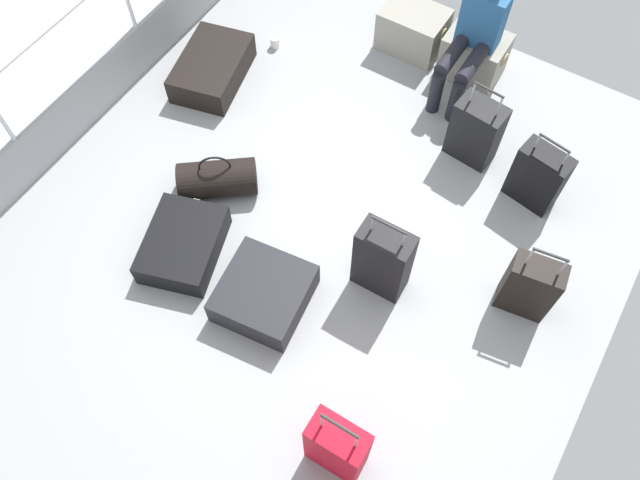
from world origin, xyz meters
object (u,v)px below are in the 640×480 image
(passenger_seated, at_px, (474,34))
(duffel_bag, at_px, (218,179))
(suitcase_5, at_px, (530,287))
(cargo_crate_1, at_px, (474,55))
(suitcase_0, at_px, (538,177))
(suitcase_7, at_px, (476,131))
(suitcase_3, at_px, (183,245))
(suitcase_6, at_px, (212,68))
(paper_cup, at_px, (275,42))
(suitcase_2, at_px, (264,294))
(cargo_crate_0, at_px, (413,29))
(suitcase_1, at_px, (337,447))
(suitcase_4, at_px, (383,260))

(passenger_seated, relative_size, duffel_bag, 1.70)
(suitcase_5, bearing_deg, cargo_crate_1, 124.23)
(passenger_seated, bearing_deg, suitcase_5, -52.90)
(passenger_seated, distance_m, suitcase_0, 1.26)
(suitcase_0, height_order, suitcase_7, suitcase_7)
(suitcase_3, xyz_separation_m, duffel_bag, (-0.11, 0.59, 0.04))
(suitcase_7, bearing_deg, suitcase_6, -169.10)
(suitcase_3, relative_size, paper_cup, 7.95)
(cargo_crate_1, relative_size, paper_cup, 5.44)
(passenger_seated, xyz_separation_m, suitcase_2, (-0.29, -2.59, -0.46))
(cargo_crate_0, bearing_deg, duffel_bag, -103.91)
(suitcase_1, bearing_deg, suitcase_2, 146.29)
(suitcase_1, height_order, suitcase_2, suitcase_1)
(suitcase_1, relative_size, suitcase_7, 1.12)
(suitcase_5, distance_m, paper_cup, 3.14)
(suitcase_3, bearing_deg, passenger_seated, 68.25)
(cargo_crate_1, bearing_deg, suitcase_6, -146.44)
(suitcase_3, relative_size, duffel_bag, 1.23)
(suitcase_2, bearing_deg, cargo_crate_0, 96.17)
(suitcase_1, distance_m, suitcase_4, 1.28)
(suitcase_0, height_order, suitcase_3, suitcase_0)
(suitcase_0, height_order, paper_cup, suitcase_0)
(duffel_bag, bearing_deg, passenger_seated, 60.21)
(suitcase_0, xyz_separation_m, suitcase_4, (-0.63, -1.26, 0.06))
(suitcase_6, bearing_deg, cargo_crate_0, 44.50)
(suitcase_6, bearing_deg, suitcase_1, -40.42)
(suitcase_3, bearing_deg, suitcase_2, -1.49)
(suitcase_6, relative_size, duffel_bag, 1.34)
(cargo_crate_1, xyz_separation_m, passenger_seated, (-0.00, -0.18, 0.38))
(suitcase_7, bearing_deg, duffel_bag, -138.04)
(paper_cup, bearing_deg, duffel_bag, -71.93)
(cargo_crate_0, xyz_separation_m, duffel_bag, (-0.54, -2.18, -0.04))
(passenger_seated, xyz_separation_m, suitcase_3, (-1.03, -2.57, -0.48))
(cargo_crate_1, height_order, suitcase_0, suitcase_0)
(suitcase_1, height_order, duffel_bag, suitcase_1)
(suitcase_1, bearing_deg, cargo_crate_1, 101.35)
(suitcase_2, height_order, suitcase_5, suitcase_5)
(suitcase_3, relative_size, suitcase_6, 0.91)
(suitcase_5, relative_size, suitcase_7, 0.99)
(cargo_crate_1, xyz_separation_m, suitcase_5, (1.25, -1.84, 0.08))
(passenger_seated, xyz_separation_m, suitcase_0, (0.95, -0.77, -0.32))
(passenger_seated, xyz_separation_m, paper_cup, (-1.64, -0.46, -0.53))
(cargo_crate_0, relative_size, suitcase_6, 0.68)
(suitcase_4, bearing_deg, suitcase_1, -73.09)
(suitcase_6, xyz_separation_m, suitcase_7, (2.25, 0.43, 0.16))
(passenger_seated, height_order, duffel_bag, passenger_seated)
(cargo_crate_0, height_order, suitcase_5, suitcase_5)
(suitcase_1, xyz_separation_m, suitcase_7, (-0.31, 2.62, -0.04))
(suitcase_3, height_order, suitcase_4, suitcase_4)
(passenger_seated, height_order, suitcase_7, passenger_seated)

